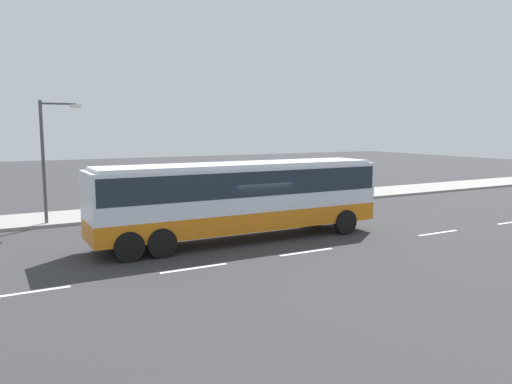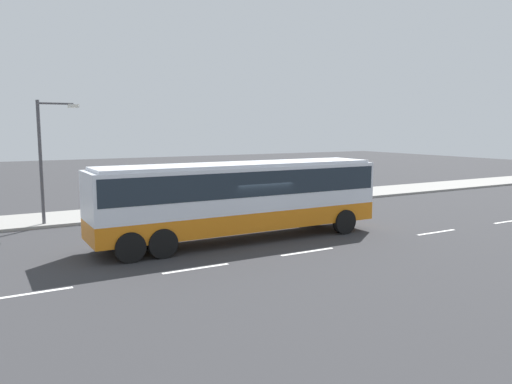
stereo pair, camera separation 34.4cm
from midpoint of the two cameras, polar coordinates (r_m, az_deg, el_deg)
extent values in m
plane|color=#333335|center=(21.13, 0.10, -5.51)|extent=(120.00, 120.00, 0.00)
cube|color=gray|center=(29.04, -8.36, -1.88)|extent=(80.00, 4.00, 0.15)
cube|color=white|center=(15.90, -24.39, -10.53)|extent=(2.40, 0.16, 0.01)
cube|color=white|center=(17.01, -6.56, -8.74)|extent=(2.40, 0.16, 0.01)
cube|color=white|center=(19.16, 6.40, -6.89)|extent=(2.40, 0.16, 0.01)
cube|color=white|center=(23.94, 20.67, -4.44)|extent=(2.40, 0.16, 0.01)
cube|color=orange|center=(20.83, -1.30, -3.05)|extent=(12.47, 2.45, 0.78)
cube|color=silver|center=(20.63, -1.31, 0.51)|extent=(12.47, 2.45, 1.82)
cube|color=#1E2833|center=(20.60, -1.31, 1.23)|extent=(12.23, 2.48, 1.00)
cube|color=#1E2833|center=(24.08, 11.88, 1.56)|extent=(0.12, 2.24, 1.46)
cube|color=silver|center=(20.54, -1.32, 3.20)|extent=(11.98, 2.31, 0.12)
cylinder|color=black|center=(24.28, 7.20, -2.55)|extent=(1.10, 0.30, 1.10)
cylinder|color=black|center=(22.46, 10.68, -3.43)|extent=(1.10, 0.30, 1.10)
cylinder|color=black|center=(20.57, -12.38, -4.47)|extent=(1.10, 0.30, 1.10)
cylinder|color=black|center=(18.40, -10.32, -5.82)|extent=(1.10, 0.30, 1.10)
cylinder|color=black|center=(20.28, -15.64, -4.74)|extent=(1.10, 0.30, 1.10)
cylinder|color=black|center=(18.07, -13.95, -6.16)|extent=(1.10, 0.30, 1.10)
cylinder|color=black|center=(26.41, -15.67, -1.87)|extent=(0.14, 0.14, 0.88)
cylinder|color=black|center=(26.38, -16.01, -1.89)|extent=(0.14, 0.14, 0.88)
cylinder|color=#338C4C|center=(26.29, -15.90, -0.22)|extent=(0.32, 0.32, 0.66)
sphere|color=#9E7051|center=(26.23, -15.93, 0.76)|extent=(0.24, 0.24, 0.24)
cylinder|color=#47474C|center=(25.62, -23.00, 3.16)|extent=(0.16, 0.16, 5.88)
cylinder|color=#47474C|center=(25.69, -21.52, 9.47)|extent=(1.60, 0.10, 0.10)
cube|color=silver|center=(25.80, -19.73, 9.32)|extent=(0.50, 0.24, 0.16)
camera|label=1|loc=(0.17, 90.48, -0.06)|focal=34.64mm
camera|label=2|loc=(0.17, -89.52, 0.06)|focal=34.64mm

